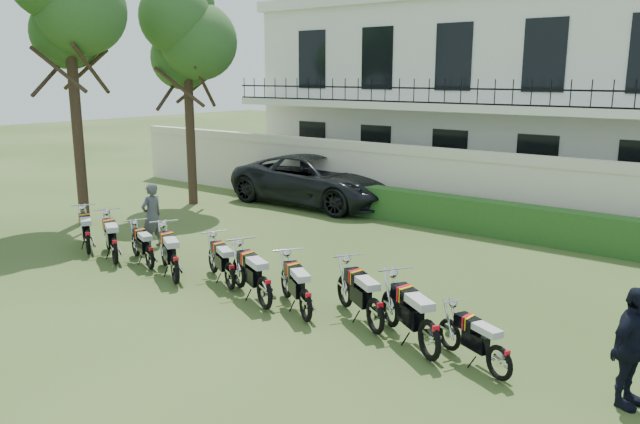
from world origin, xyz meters
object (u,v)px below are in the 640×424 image
(tree_west_near, at_px, (187,33))
(motorcycle_9, at_px, (500,355))
(motorcycle_1, at_px, (114,245))
(motorcycle_3, at_px, (175,262))
(motorcycle_7, at_px, (376,307))
(motorcycle_5, at_px, (264,285))
(motorcycle_8, at_px, (430,330))
(inspector, at_px, (152,216))
(motorcycle_6, at_px, (306,297))
(suv, at_px, (317,180))
(motorcycle_2, at_px, (149,252))
(motorcycle_4, at_px, (230,269))
(motorcycle_0, at_px, (87,236))
(officer_2, at_px, (631,348))

(tree_west_near, xyz_separation_m, motorcycle_9, (13.82, -6.07, -5.46))
(motorcycle_1, bearing_deg, motorcycle_3, -63.10)
(motorcycle_7, bearing_deg, motorcycle_3, 126.84)
(motorcycle_5, distance_m, motorcycle_8, 3.61)
(inspector, bearing_deg, motorcycle_5, 72.24)
(motorcycle_5, distance_m, inspector, 5.71)
(tree_west_near, relative_size, motorcycle_6, 4.65)
(suv, distance_m, inspector, 7.16)
(motorcycle_2, xyz_separation_m, motorcycle_3, (1.32, -0.32, 0.08))
(motorcycle_4, relative_size, inspector, 0.99)
(motorcycle_2, relative_size, motorcycle_5, 0.89)
(motorcycle_0, relative_size, motorcycle_8, 0.97)
(motorcycle_5, distance_m, motorcycle_6, 1.03)
(officer_2, bearing_deg, motorcycle_8, 112.75)
(motorcycle_1, height_order, motorcycle_7, motorcycle_1)
(motorcycle_0, relative_size, motorcycle_6, 1.05)
(motorcycle_8, xyz_separation_m, motorcycle_9, (1.15, 0.05, -0.10))
(tree_west_near, distance_m, inspector, 7.65)
(motorcycle_0, distance_m, motorcycle_6, 7.20)
(motorcycle_2, xyz_separation_m, motorcycle_4, (2.52, 0.16, 0.02))
(officer_2, bearing_deg, inspector, 97.96)
(motorcycle_0, xyz_separation_m, motorcycle_8, (9.78, -0.08, 0.04))
(motorcycle_4, xyz_separation_m, motorcycle_7, (3.72, -0.07, 0.04))
(motorcycle_3, distance_m, officer_2, 9.03)
(tree_west_near, xyz_separation_m, motorcycle_1, (4.21, -6.14, -5.36))
(motorcycle_9, bearing_deg, inspector, 106.62)
(motorcycle_1, xyz_separation_m, motorcycle_9, (9.61, 0.08, -0.09))
(motorcycle_2, height_order, motorcycle_4, motorcycle_4)
(motorcycle_4, xyz_separation_m, motorcycle_6, (2.40, -0.39, 0.02))
(motorcycle_4, xyz_separation_m, motorcycle_5, (1.37, -0.40, 0.05))
(motorcycle_5, xyz_separation_m, inspector, (-5.48, 1.56, 0.34))
(motorcycle_4, relative_size, suv, 0.27)
(motorcycle_7, bearing_deg, suv, 75.15)
(motorcycle_4, distance_m, suv, 9.30)
(motorcycle_1, relative_size, motorcycle_6, 1.12)
(motorcycle_0, height_order, motorcycle_4, motorcycle_0)
(motorcycle_5, bearing_deg, motorcycle_7, -57.10)
(motorcycle_3, relative_size, suv, 0.30)
(motorcycle_0, xyz_separation_m, motorcycle_6, (7.20, -0.05, -0.00))
(motorcycle_4, height_order, inspector, inspector)
(motorcycle_2, distance_m, motorcycle_6, 4.93)
(motorcycle_3, relative_size, officer_2, 1.10)
(tree_west_near, distance_m, motorcycle_9, 16.05)
(motorcycle_3, height_order, motorcycle_5, motorcycle_3)
(inspector, xyz_separation_m, officer_2, (11.91, -1.11, -0.01))
(inspector, bearing_deg, officer_2, 82.75)
(motorcycle_8, distance_m, motorcycle_9, 1.15)
(motorcycle_2, distance_m, suv, 8.64)
(tree_west_near, xyz_separation_m, officer_2, (15.49, -5.65, -5.02))
(tree_west_near, relative_size, motorcycle_7, 4.40)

